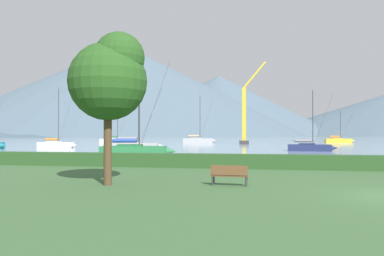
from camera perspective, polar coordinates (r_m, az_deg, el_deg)
The scene contains 15 objects.
harbor_water at distance 152.71m, azimuth 12.45°, elevation -1.66°, with size 320.00×246.00×0.00m, color #8499A8.
hedge_line at distance 27.19m, azimuth 21.70°, elevation -4.83°, with size 80.00×1.20×0.98m, color #284C23.
sailboat_slip_3 at distance 52.42m, azimuth -8.50°, elevation -2.70°, with size 8.12×2.64×9.03m.
sailboat_slip_4 at distance 91.11m, azimuth -11.35°, elevation -1.86°, with size 7.87×2.39×10.76m.
sailboat_slip_6 at distance 104.02m, azimuth 21.07°, elevation -1.72°, with size 7.32×2.33×8.08m.
sailboat_slip_7 at distance 40.43m, azimuth -8.55°, elevation -3.28°, with size 8.01×3.50×10.53m.
sailboat_slip_9 at distance 54.01m, azimuth 17.21°, elevation -2.74°, with size 6.58×2.21×8.23m.
sailboat_slip_11 at distance 93.83m, azimuth 0.90°, elevation -1.82°, with size 8.47×3.82×11.79m.
sailboat_slip_12 at distance 67.47m, azimuth -19.64°, elevation -2.31°, with size 6.63×2.01×9.84m.
park_bench_under_tree at distance 17.86m, azimuth 5.60°, elevation -6.89°, with size 1.74×0.59×0.95m.
park_tree at distance 18.47m, azimuth -12.12°, elevation 7.48°, with size 3.68×3.68×7.18m.
dock_crane at distance 83.84m, azimuth 7.92°, elevation 1.38°, with size 5.74×2.00×17.97m.
distant_hill_west_ridge at distance 331.29m, azimuth -14.12°, elevation 2.32°, with size 277.32×277.32×40.18m, color #425666.
distant_hill_central_peak at distance 379.06m, azimuth 4.01°, elevation 3.36°, with size 227.95×227.95×59.24m, color #4C6070.
distant_hill_east_ridge at distance 351.00m, azimuth -10.11°, elevation 5.54°, with size 320.78×320.78×81.73m, color #4C6070.
Camera 1 is at (-5.27, -15.60, 2.44)m, focal length 35.68 mm.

